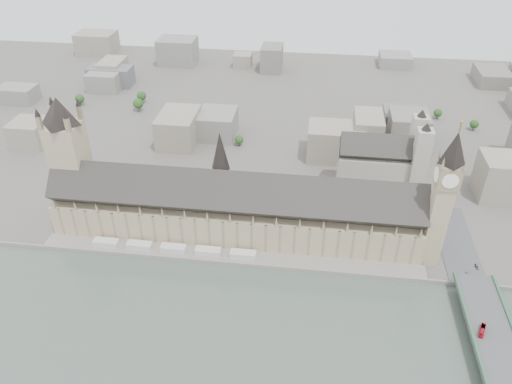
# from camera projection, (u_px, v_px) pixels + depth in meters

# --- Properties ---
(ground) EXTENTS (900.00, 900.00, 0.00)m
(ground) POSITION_uv_depth(u_px,v_px,m) (231.00, 251.00, 357.32)
(ground) COLOR #595651
(ground) RESTS_ON ground
(embankment_wall) EXTENTS (600.00, 1.50, 3.00)m
(embankment_wall) POSITION_uv_depth(u_px,v_px,m) (227.00, 263.00, 344.11)
(embankment_wall) COLOR slate
(embankment_wall) RESTS_ON ground
(river_terrace) EXTENTS (270.00, 15.00, 2.00)m
(river_terrace) POSITION_uv_depth(u_px,v_px,m) (229.00, 257.00, 350.58)
(river_terrace) COLOR slate
(river_terrace) RESTS_ON ground
(terrace_tents) EXTENTS (118.00, 7.00, 4.00)m
(terrace_tents) POSITION_uv_depth(u_px,v_px,m) (173.00, 248.00, 353.64)
(terrace_tents) COLOR silver
(terrace_tents) RESTS_ON river_terrace
(palace_of_westminster) EXTENTS (265.00, 40.73, 55.44)m
(palace_of_westminster) POSITION_uv_depth(u_px,v_px,m) (235.00, 209.00, 361.00)
(palace_of_westminster) COLOR tan
(palace_of_westminster) RESTS_ON ground
(elizabeth_tower) EXTENTS (17.00, 17.00, 107.50)m
(elizabeth_tower) POSITION_uv_depth(u_px,v_px,m) (444.00, 191.00, 316.84)
(elizabeth_tower) COLOR tan
(elizabeth_tower) RESTS_ON ground
(victoria_tower) EXTENTS (30.00, 30.00, 100.00)m
(victoria_tower) POSITION_uv_depth(u_px,v_px,m) (69.00, 155.00, 361.36)
(victoria_tower) COLOR tan
(victoria_tower) RESTS_ON ground
(central_tower) EXTENTS (13.00, 13.00, 48.00)m
(central_tower) POSITION_uv_depth(u_px,v_px,m) (221.00, 162.00, 347.77)
(central_tower) COLOR gray
(central_tower) RESTS_ON ground
(westminster_bridge) EXTENTS (25.00, 325.00, 10.25)m
(westminster_bridge) POSITION_uv_depth(u_px,v_px,m) (503.00, 376.00, 264.77)
(westminster_bridge) COLOR #474749
(westminster_bridge) RESTS_ON ground
(westminster_abbey) EXTENTS (68.00, 36.00, 64.00)m
(westminster_abbey) POSITION_uv_depth(u_px,v_px,m) (383.00, 164.00, 409.86)
(westminster_abbey) COLOR #9F998F
(westminster_abbey) RESTS_ON ground
(city_skyline_inland) EXTENTS (720.00, 360.00, 38.00)m
(city_skyline_inland) POSITION_uv_depth(u_px,v_px,m) (268.00, 94.00, 549.02)
(city_skyline_inland) COLOR gray
(city_skyline_inland) RESTS_ON ground
(park_trees) EXTENTS (110.00, 30.00, 15.00)m
(park_trees) POSITION_uv_depth(u_px,v_px,m) (231.00, 195.00, 403.77)
(park_trees) COLOR #224B1A
(park_trees) RESTS_ON ground
(red_bus_north) EXTENTS (6.15, 10.65, 2.92)m
(red_bus_north) POSITION_uv_depth(u_px,v_px,m) (482.00, 330.00, 281.95)
(red_bus_north) COLOR red
(red_bus_north) RESTS_ON westminster_bridge
(car_approach) EXTENTS (2.48, 5.06, 1.41)m
(car_approach) POSITION_uv_depth(u_px,v_px,m) (477.00, 267.00, 327.14)
(car_approach) COLOR gray
(car_approach) RESTS_ON westminster_bridge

